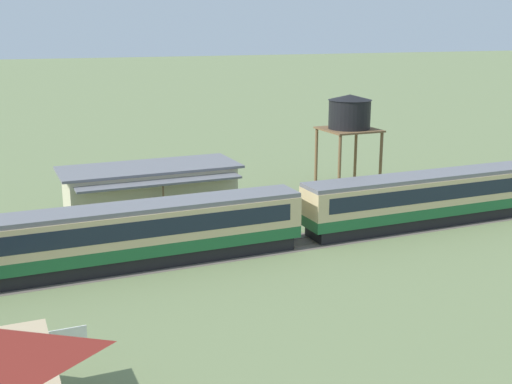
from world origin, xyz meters
name	(u,v)px	position (x,y,z in m)	size (l,w,h in m)	color
passenger_train	(303,212)	(-22.28, 1.66, 2.22)	(88.86, 2.96, 4.00)	#1E6033
railway_track	(289,244)	(-23.36, 1.66, 0.01)	(151.74, 3.60, 0.04)	#665B51
station_building	(150,191)	(-30.59, 12.20, 2.10)	(14.07, 7.07, 4.13)	beige
water_tower	(349,114)	(-11.40, 13.75, 7.06)	(4.84, 4.84, 8.88)	brown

